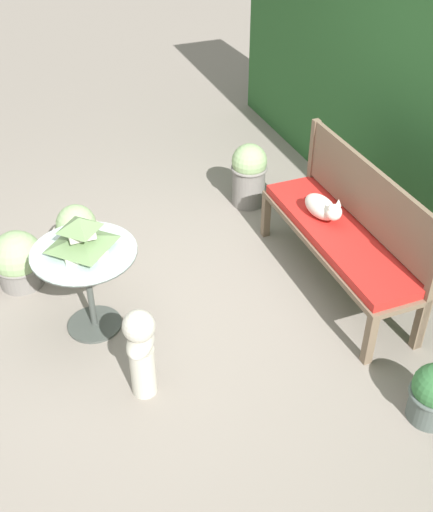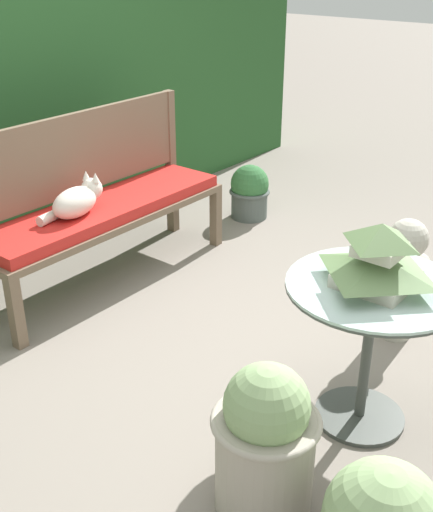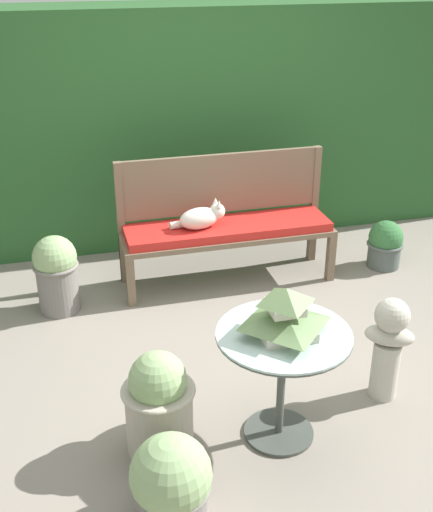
# 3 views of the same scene
# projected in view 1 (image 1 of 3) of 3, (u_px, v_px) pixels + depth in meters

# --- Properties ---
(ground) EXTENTS (30.00, 30.00, 0.00)m
(ground) POSITION_uv_depth(u_px,v_px,m) (186.00, 308.00, 4.73)
(ground) COLOR gray
(garden_bench) EXTENTS (1.66, 0.45, 0.50)m
(garden_bench) POSITION_uv_depth(u_px,v_px,m) (338.00, 240.00, 4.70)
(garden_bench) COLOR brown
(garden_bench) RESTS_ON ground
(bench_backrest) EXTENTS (1.66, 0.06, 0.99)m
(bench_backrest) POSITION_uv_depth(u_px,v_px,m) (367.00, 201.00, 4.59)
(bench_backrest) COLOR brown
(bench_backrest) RESTS_ON ground
(cat) EXTENTS (0.43, 0.21, 0.22)m
(cat) POSITION_uv_depth(u_px,v_px,m) (323.00, 207.00, 4.76)
(cat) COLOR silver
(cat) RESTS_ON garden_bench
(patio_table) EXTENTS (0.70, 0.70, 0.66)m
(patio_table) POSITION_uv_depth(u_px,v_px,m) (86.00, 268.00, 4.28)
(patio_table) COLOR #424742
(patio_table) RESTS_ON ground
(pagoda_birdhouse) EXTENTS (0.37, 0.37, 0.26)m
(pagoda_birdhouse) POSITION_uv_depth(u_px,v_px,m) (81.00, 237.00, 4.13)
(pagoda_birdhouse) COLOR beige
(pagoda_birdhouse) RESTS_ON patio_table
(garden_bust) EXTENTS (0.33, 0.28, 0.66)m
(garden_bust) POSITION_uv_depth(u_px,v_px,m) (141.00, 349.00, 3.88)
(garden_bust) COLOR #B7B2A3
(garden_bust) RESTS_ON ground
(potted_plant_bench_left) EXTENTS (0.33, 0.33, 0.59)m
(potted_plant_bench_left) POSITION_uv_depth(u_px,v_px,m) (249.00, 173.00, 5.72)
(potted_plant_bench_left) COLOR slate
(potted_plant_bench_left) RESTS_ON ground
(potted_plant_patio_mid) EXTENTS (0.39, 0.39, 0.45)m
(potted_plant_patio_mid) POSITION_uv_depth(u_px,v_px,m) (18.00, 261.00, 4.85)
(potted_plant_patio_mid) COLOR slate
(potted_plant_patio_mid) RESTS_ON ground
(potted_plant_bench_right) EXTENTS (0.39, 0.39, 0.60)m
(potted_plant_bench_right) POSITION_uv_depth(u_px,v_px,m) (79.00, 241.00, 4.91)
(potted_plant_bench_right) COLOR #ADA393
(potted_plant_bench_right) RESTS_ON ground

